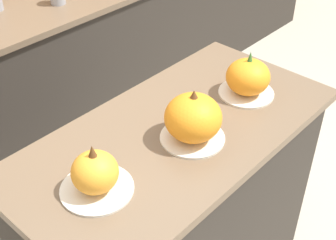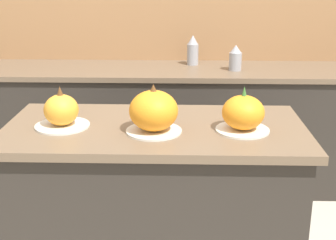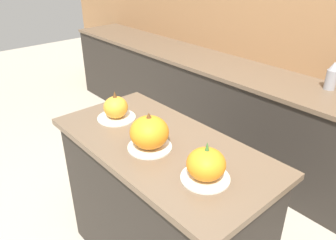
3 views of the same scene
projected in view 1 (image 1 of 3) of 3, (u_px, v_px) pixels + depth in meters
The scene contains 4 objects.
kitchen_island at pixel (175, 218), 1.95m from camera, with size 1.27×0.63×0.93m.
pumpkin_cake_left at pixel (95, 174), 1.39m from camera, with size 0.23×0.23×0.17m.
pumpkin_cake_center at pixel (194, 118), 1.58m from camera, with size 0.23×0.23×0.20m.
pumpkin_cake_right at pixel (248, 78), 1.82m from camera, with size 0.22×0.22×0.19m.
Camera 1 is at (-1.00, -0.87, 1.96)m, focal length 50.00 mm.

